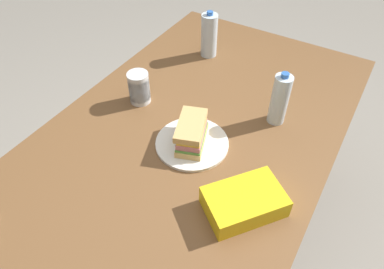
% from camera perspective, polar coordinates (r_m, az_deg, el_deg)
% --- Properties ---
extents(ground_plane, '(8.00, 8.00, 0.00)m').
position_cam_1_polar(ground_plane, '(1.88, -0.62, -16.07)').
color(ground_plane, gray).
extents(dining_table, '(1.74, 1.00, 0.73)m').
position_cam_1_polar(dining_table, '(1.35, -0.83, -2.68)').
color(dining_table, brown).
rests_on(dining_table, ground_plane).
extents(paper_plate, '(0.26, 0.26, 0.01)m').
position_cam_1_polar(paper_plate, '(1.26, 0.00, -1.41)').
color(paper_plate, white).
rests_on(paper_plate, dining_table).
extents(sandwich, '(0.20, 0.15, 0.08)m').
position_cam_1_polar(sandwich, '(1.23, -0.05, 0.23)').
color(sandwich, '#DBB26B').
rests_on(sandwich, paper_plate).
extents(chip_bag, '(0.27, 0.26, 0.07)m').
position_cam_1_polar(chip_bag, '(1.08, 8.42, -10.71)').
color(chip_bag, yellow).
rests_on(chip_bag, dining_table).
extents(water_bottle_tall, '(0.07, 0.07, 0.22)m').
position_cam_1_polar(water_bottle_tall, '(1.68, 2.78, 15.70)').
color(water_bottle_tall, silver).
rests_on(water_bottle_tall, dining_table).
extents(plastic_cup_stack, '(0.08, 0.08, 0.13)m').
position_cam_1_polar(plastic_cup_stack, '(1.42, -8.54, 7.48)').
color(plastic_cup_stack, silver).
rests_on(plastic_cup_stack, dining_table).
extents(water_bottle_spare, '(0.07, 0.07, 0.22)m').
position_cam_1_polar(water_bottle_spare, '(1.33, 13.96, 5.51)').
color(water_bottle_spare, silver).
rests_on(water_bottle_spare, dining_table).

